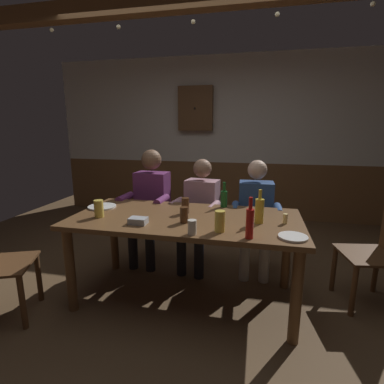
{
  "coord_description": "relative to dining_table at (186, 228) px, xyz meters",
  "views": [
    {
      "loc": [
        0.58,
        -2.34,
        1.51
      ],
      "look_at": [
        0.0,
        0.22,
        0.92
      ],
      "focal_mm": 27.43,
      "sensor_mm": 36.0,
      "label": 1
    }
  ],
  "objects": [
    {
      "name": "pint_glass_2",
      "position": [
        -0.71,
        -0.17,
        0.17
      ],
      "size": [
        0.08,
        0.08,
        0.15
      ],
      "primitive_type": "cylinder",
      "color": "#E5C64C",
      "rests_on": "dining_table"
    },
    {
      "name": "condiment_caddy",
      "position": [
        -0.32,
        -0.26,
        0.12
      ],
      "size": [
        0.14,
        0.1,
        0.05
      ],
      "primitive_type": "cube",
      "color": "#B2B7BC",
      "rests_on": "dining_table"
    },
    {
      "name": "pint_glass_1",
      "position": [
        0.33,
        -0.29,
        0.18
      ],
      "size": [
        0.08,
        0.08,
        0.16
      ],
      "primitive_type": "cylinder",
      "color": "#E5C64C",
      "rests_on": "dining_table"
    },
    {
      "name": "bottle_0",
      "position": [
        0.28,
        0.38,
        0.19
      ],
      "size": [
        0.06,
        0.06,
        0.24
      ],
      "color": "#195923",
      "rests_on": "dining_table"
    },
    {
      "name": "bottle_1",
      "position": [
        0.54,
        -0.38,
        0.21
      ],
      "size": [
        0.05,
        0.05,
        0.29
      ],
      "color": "red",
      "rests_on": "dining_table"
    },
    {
      "name": "chair_empty_near_right",
      "position": [
        1.61,
        0.28,
        -0.19
      ],
      "size": [
        0.51,
        0.51,
        0.88
      ],
      "rotation": [
        0.0,
        0.0,
        -4.54
      ],
      "color": "brown",
      "rests_on": "ground_plane"
    },
    {
      "name": "person_0",
      "position": [
        -0.58,
        0.69,
        0.03
      ],
      "size": [
        0.52,
        0.53,
        1.26
      ],
      "rotation": [
        0.0,
        0.0,
        3.1
      ],
      "color": "#6B2D66",
      "rests_on": "ground_plane"
    },
    {
      "name": "ceiling_beam",
      "position": [
        0.0,
        0.35,
        1.87
      ],
      "size": [
        5.18,
        0.14,
        0.16
      ],
      "primitive_type": "cube",
      "color": "brown"
    },
    {
      "name": "ground_plane",
      "position": [
        0.0,
        0.03,
        -0.66
      ],
      "size": [
        6.9,
        6.9,
        0.0
      ],
      "primitive_type": "plane",
      "color": "brown"
    },
    {
      "name": "pint_glass_4",
      "position": [
        -0.03,
        0.1,
        0.17
      ],
      "size": [
        0.07,
        0.07,
        0.14
      ],
      "primitive_type": "cylinder",
      "color": "#4C2D19",
      "rests_on": "dining_table"
    },
    {
      "name": "pint_glass_3",
      "position": [
        0.15,
        -0.39,
        0.15
      ],
      "size": [
        0.06,
        0.06,
        0.11
      ],
      "primitive_type": "cylinder",
      "color": "white",
      "rests_on": "dining_table"
    },
    {
      "name": "person_2",
      "position": [
        0.58,
        0.69,
        -0.02
      ],
      "size": [
        0.5,
        0.53,
        1.18
      ],
      "rotation": [
        0.0,
        0.0,
        3.18
      ],
      "color": "#2D4C84",
      "rests_on": "ground_plane"
    },
    {
      "name": "plate_0",
      "position": [
        -0.84,
        0.11,
        0.11
      ],
      "size": [
        0.26,
        0.26,
        0.01
      ],
      "primitive_type": "cylinder",
      "color": "white",
      "rests_on": "dining_table"
    },
    {
      "name": "back_wall_wainscot",
      "position": [
        0.0,
        2.63,
        -0.2
      ],
      "size": [
        5.75,
        0.12,
        0.92
      ],
      "primitive_type": "cube",
      "color": "brown",
      "rests_on": "ground_plane"
    },
    {
      "name": "bottle_2",
      "position": [
        0.61,
        -0.03,
        0.2
      ],
      "size": [
        0.07,
        0.07,
        0.27
      ],
      "color": "gold",
      "rests_on": "dining_table"
    },
    {
      "name": "wall_dart_cabinet",
      "position": [
        -0.45,
        2.5,
        1.13
      ],
      "size": [
        0.56,
        0.15,
        0.7
      ],
      "color": "brown"
    },
    {
      "name": "pint_glass_0",
      "position": [
        0.03,
        -0.15,
        0.16
      ],
      "size": [
        0.07,
        0.07,
        0.13
      ],
      "primitive_type": "cylinder",
      "color": "#4C2D19",
      "rests_on": "dining_table"
    },
    {
      "name": "person_1",
      "position": [
        -0.01,
        0.67,
        -0.02
      ],
      "size": [
        0.52,
        0.57,
        1.17
      ],
      "rotation": [
        0.0,
        0.0,
        3.0
      ],
      "color": "#B78493",
      "rests_on": "ground_plane"
    },
    {
      "name": "plate_1",
      "position": [
        0.84,
        -0.31,
        0.11
      ],
      "size": [
        0.2,
        0.2,
        0.01
      ],
      "primitive_type": "cylinder",
      "color": "white",
      "rests_on": "dining_table"
    },
    {
      "name": "string_lights",
      "position": [
        0.0,
        0.3,
        1.72
      ],
      "size": [
        4.06,
        0.04,
        0.09
      ],
      "color": "#F9EAB2"
    },
    {
      "name": "table_candle",
      "position": [
        0.81,
        -0.0,
        0.14
      ],
      "size": [
        0.04,
        0.04,
        0.08
      ],
      "primitive_type": "cylinder",
      "color": "#F9E08C",
      "rests_on": "dining_table"
    },
    {
      "name": "back_wall_upper",
      "position": [
        0.0,
        2.63,
        1.11
      ],
      "size": [
        5.75,
        0.12,
        1.69
      ],
      "primitive_type": "cube",
      "color": "silver"
    },
    {
      "name": "dining_table",
      "position": [
        0.0,
        0.0,
        0.0
      ],
      "size": [
        1.92,
        0.92,
        0.76
      ],
      "color": "brown",
      "rests_on": "ground_plane"
    }
  ]
}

